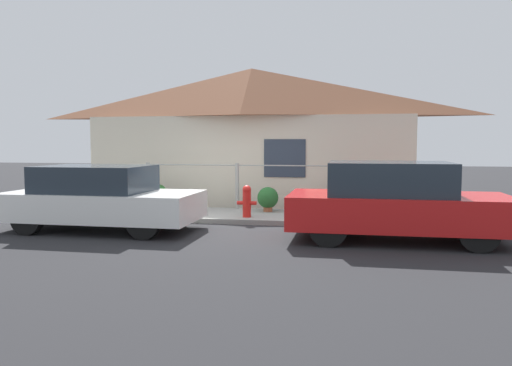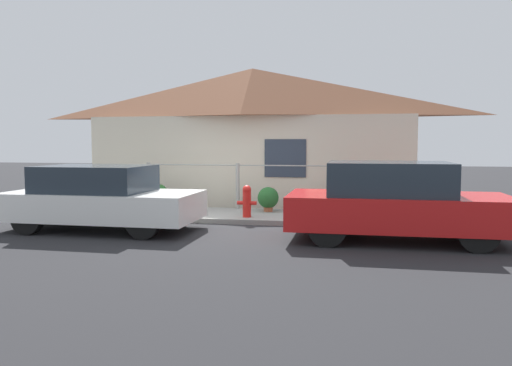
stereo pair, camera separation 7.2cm
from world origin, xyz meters
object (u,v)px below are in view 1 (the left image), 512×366
Objects in this scene: car_right at (395,202)px; potted_plant_corner at (376,202)px; potted_plant_near_hydrant at (268,198)px; potted_plant_by_fence at (158,194)px; fire_hydrant at (247,200)px; car_left at (101,198)px.

car_right is 7.23× the size of potted_plant_corner.
potted_plant_by_fence is (-2.92, 0.25, 0.02)m from potted_plant_near_hydrant.
fire_hydrant is 1.20× the size of potted_plant_by_fence.
car_right is 6.58× the size of potted_plant_near_hydrant.
car_left reaches higher than potted_plant_by_fence.
potted_plant_near_hydrant is at bearing 40.77° from car_left.
car_left is 6.48× the size of potted_plant_by_fence.
potted_plant_by_fence is at bearing 154.49° from fire_hydrant.
car_left is 6.51× the size of potted_plant_near_hydrant.
car_left is 7.16× the size of potted_plant_corner.
car_left is at bearing 179.74° from car_right.
car_left is 3.14m from fire_hydrant.
potted_plant_near_hydrant is (3.03, 2.58, -0.22)m from car_left.
car_right reaches higher than potted_plant_near_hydrant.
car_right is at bearing -27.01° from fire_hydrant.
potted_plant_by_fence is at bearing 175.91° from potted_plant_corner.
potted_plant_corner is (5.59, 2.43, -0.24)m from car_left.
potted_plant_near_hydrant is (0.32, 1.00, -0.05)m from fire_hydrant.
potted_plant_by_fence is at bearing 153.41° from car_right.
potted_plant_by_fence is (0.10, 2.82, -0.21)m from car_left.
car_left is 5.40× the size of fire_hydrant.
car_left is 3.98m from potted_plant_near_hydrant.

